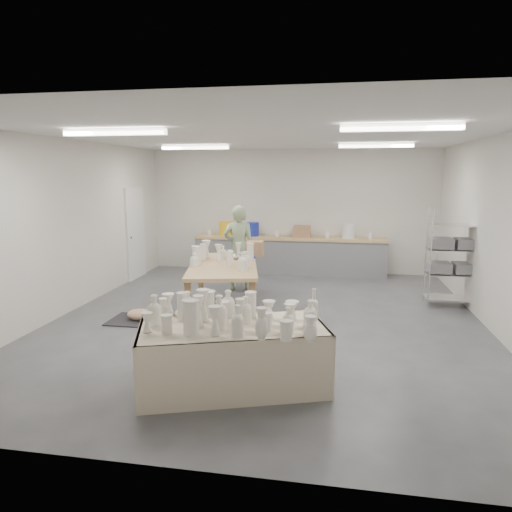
% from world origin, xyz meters
% --- Properties ---
extents(room, '(8.00, 8.02, 3.00)m').
position_xyz_m(room, '(-0.11, 0.08, 2.06)').
color(room, '#424449').
rests_on(room, ground).
extents(back_counter, '(4.60, 0.60, 1.24)m').
position_xyz_m(back_counter, '(-0.01, 3.68, 0.49)').
color(back_counter, tan).
rests_on(back_counter, ground).
extents(wire_shelf, '(0.88, 0.48, 1.80)m').
position_xyz_m(wire_shelf, '(3.20, 1.40, 0.92)').
color(wire_shelf, silver).
rests_on(wire_shelf, ground).
extents(drying_table, '(2.29, 1.64, 1.10)m').
position_xyz_m(drying_table, '(-0.02, -2.47, 0.42)').
color(drying_table, olive).
rests_on(drying_table, ground).
extents(work_table, '(1.57, 2.46, 1.19)m').
position_xyz_m(work_table, '(-0.79, 0.47, 0.85)').
color(work_table, tan).
rests_on(work_table, ground).
extents(rug, '(1.00, 0.70, 0.02)m').
position_xyz_m(rug, '(-2.06, -0.42, 0.01)').
color(rug, black).
rests_on(rug, ground).
extents(cat, '(0.45, 0.34, 0.19)m').
position_xyz_m(cat, '(-2.04, -0.43, 0.11)').
color(cat, white).
rests_on(cat, rug).
extents(potter, '(0.67, 0.46, 1.78)m').
position_xyz_m(potter, '(-0.87, 1.87, 0.89)').
color(potter, '#8BA37E').
rests_on(potter, ground).
extents(red_stool, '(0.41, 0.41, 0.31)m').
position_xyz_m(red_stool, '(-0.87, 2.14, 0.27)').
color(red_stool, '#A12817').
rests_on(red_stool, ground).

